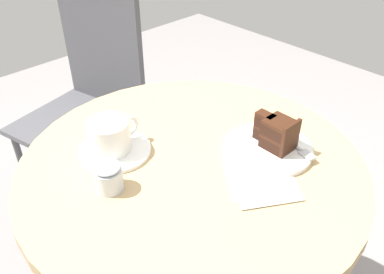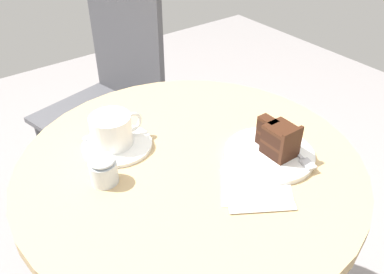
{
  "view_description": "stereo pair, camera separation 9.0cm",
  "coord_description": "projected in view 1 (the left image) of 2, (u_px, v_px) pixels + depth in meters",
  "views": [
    {
      "loc": [
        -0.48,
        -0.5,
        1.27
      ],
      "look_at": [
        0.02,
        0.02,
        0.75
      ],
      "focal_mm": 38.0,
      "sensor_mm": 36.0,
      "label": 1
    },
    {
      "loc": [
        -0.42,
        -0.56,
        1.27
      ],
      "look_at": [
        0.02,
        0.02,
        0.75
      ],
      "focal_mm": 38.0,
      "sensor_mm": 36.0,
      "label": 2
    }
  ],
  "objects": [
    {
      "name": "napkin",
      "position": [
        262.0,
        180.0,
        0.84
      ],
      "size": [
        0.2,
        0.2,
        0.0
      ],
      "rotation": [
        0.0,
        0.0,
        4.02
      ],
      "color": "silver",
      "rests_on": "cafe_table"
    },
    {
      "name": "fork",
      "position": [
        296.0,
        147.0,
        0.91
      ],
      "size": [
        0.05,
        0.14,
        0.0
      ],
      "rotation": [
        0.0,
        0.0,
        4.47
      ],
      "color": "#B7B7BC",
      "rests_on": "cake_plate"
    },
    {
      "name": "cake_plate",
      "position": [
        268.0,
        148.0,
        0.92
      ],
      "size": [
        0.2,
        0.2,
        0.01
      ],
      "color": "white",
      "rests_on": "cafe_table"
    },
    {
      "name": "cafe_chair",
      "position": [
        91.0,
        92.0,
        1.5
      ],
      "size": [
        0.46,
        0.46,
        0.92
      ],
      "rotation": [
        0.0,
        0.0,
        4.95
      ],
      "color": "#4C4C51",
      "rests_on": "ground"
    },
    {
      "name": "coffee_cup",
      "position": [
        110.0,
        135.0,
        0.9
      ],
      "size": [
        0.13,
        0.09,
        0.07
      ],
      "color": "white",
      "rests_on": "saucer"
    },
    {
      "name": "teaspoon",
      "position": [
        89.0,
        152.0,
        0.9
      ],
      "size": [
        0.03,
        0.11,
        0.0
      ],
      "rotation": [
        0.0,
        0.0,
        1.45
      ],
      "color": "#B7B7BC",
      "rests_on": "saucer"
    },
    {
      "name": "sugar_pot",
      "position": [
        109.0,
        176.0,
        0.8
      ],
      "size": [
        0.06,
        0.06,
        0.06
      ],
      "color": "silver",
      "rests_on": "cafe_table"
    },
    {
      "name": "cafe_table",
      "position": [
        192.0,
        199.0,
        0.96
      ],
      "size": [
        0.76,
        0.76,
        0.71
      ],
      "color": "tan",
      "rests_on": "ground"
    },
    {
      "name": "saucer",
      "position": [
        116.0,
        151.0,
        0.92
      ],
      "size": [
        0.16,
        0.16,
        0.01
      ],
      "color": "white",
      "rests_on": "cafe_table"
    },
    {
      "name": "cake_slice",
      "position": [
        277.0,
        133.0,
        0.9
      ],
      "size": [
        0.06,
        0.1,
        0.08
      ],
      "rotation": [
        0.0,
        0.0,
        1.56
      ],
      "color": "black",
      "rests_on": "cake_plate"
    }
  ]
}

